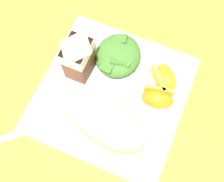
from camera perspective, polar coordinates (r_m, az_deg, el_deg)
ground at (r=0.56m, az=0.00°, el=-0.96°), size 3.00×3.00×0.00m
white_plate at (r=0.55m, az=0.00°, el=-0.67°), size 0.28×0.28×0.02m
cheesy_pizza_bread at (r=0.51m, az=-1.64°, el=-6.40°), size 0.11×0.18×0.04m
green_salad_pile at (r=0.55m, az=1.24°, el=7.35°), size 0.10×0.09×0.04m
milk_carton at (r=0.51m, az=-7.09°, el=7.27°), size 0.06×0.05×0.11m
orange_wedge_front at (r=0.52m, az=9.42°, el=-1.52°), size 0.05×0.07×0.04m
orange_wedge_middle at (r=0.54m, az=10.82°, el=2.58°), size 0.07×0.07×0.04m
metal_fork at (r=0.57m, az=-20.95°, el=-9.00°), size 0.14×0.15×0.01m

